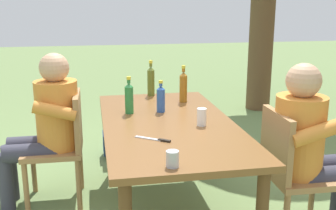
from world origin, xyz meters
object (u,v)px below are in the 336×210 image
(dining_table, at_px, (168,133))
(cup_steel, at_px, (172,159))
(cup_white, at_px, (202,117))
(backpack_by_near_side, at_px, (117,135))
(bottle_green, at_px, (129,98))
(chair_far_right, at_px, (292,168))
(bottle_blue, at_px, (161,98))
(chair_near_left, at_px, (63,142))
(bottle_olive, at_px, (151,80))
(person_in_white_shirt, at_px, (47,122))
(table_knife, at_px, (155,139))
(bottle_amber, at_px, (183,86))
(person_in_plaid_shirt, at_px, (310,143))

(dining_table, relative_size, cup_steel, 20.84)
(cup_white, bearing_deg, backpack_by_near_side, -160.41)
(bottle_green, distance_m, cup_white, 0.61)
(chair_far_right, bearing_deg, backpack_by_near_side, -147.99)
(dining_table, bearing_deg, chair_far_right, 62.11)
(dining_table, distance_m, bottle_green, 0.42)
(bottle_green, height_order, bottle_blue, bottle_green)
(chair_near_left, xyz_separation_m, bottle_blue, (0.13, 0.74, 0.34))
(chair_far_right, distance_m, bottle_olive, 1.48)
(person_in_white_shirt, distance_m, bottle_blue, 0.88)
(table_knife, bearing_deg, backpack_by_near_side, -174.94)
(bottle_green, distance_m, table_knife, 0.65)
(person_in_white_shirt, height_order, bottle_green, person_in_white_shirt)
(bottle_olive, bearing_deg, cup_steel, -4.52)
(cup_steel, xyz_separation_m, cup_white, (-0.66, 0.33, 0.02))
(chair_near_left, xyz_separation_m, cup_steel, (1.19, 0.63, 0.28))
(table_knife, bearing_deg, bottle_olive, 172.82)
(bottle_amber, bearing_deg, bottle_green, -60.37)
(person_in_plaid_shirt, bearing_deg, chair_far_right, -91.02)
(person_in_plaid_shirt, relative_size, cup_white, 9.88)
(chair_near_left, relative_size, cup_steel, 10.22)
(person_in_plaid_shirt, bearing_deg, chair_near_left, -116.34)
(backpack_by_near_side, bearing_deg, person_in_white_shirt, -33.13)
(chair_near_left, relative_size, person_in_white_shirt, 0.74)
(bottle_green, distance_m, bottle_blue, 0.24)
(backpack_by_near_side, bearing_deg, bottle_olive, 33.34)
(person_in_white_shirt, xyz_separation_m, bottle_blue, (0.13, 0.85, 0.18))
(bottle_amber, bearing_deg, chair_near_left, -81.87)
(chair_far_right, xyz_separation_m, bottle_olive, (-1.22, -0.75, 0.38))
(person_in_plaid_shirt, xyz_separation_m, bottle_blue, (-0.67, -0.87, 0.18))
(bottle_blue, height_order, backpack_by_near_side, bottle_blue)
(person_in_white_shirt, relative_size, person_in_plaid_shirt, 1.00)
(table_knife, distance_m, backpack_by_near_side, 1.72)
(dining_table, height_order, bottle_green, bottle_green)
(chair_near_left, distance_m, cup_steel, 1.37)
(table_knife, bearing_deg, cup_white, 123.72)
(bottle_blue, relative_size, backpack_by_near_side, 0.52)
(bottle_blue, bearing_deg, bottle_green, -90.47)
(dining_table, distance_m, person_in_plaid_shirt, 0.95)
(person_in_white_shirt, height_order, bottle_olive, person_in_white_shirt)
(bottle_blue, bearing_deg, cup_steel, -6.43)
(bottle_green, bearing_deg, backpack_by_near_side, -177.30)
(backpack_by_near_side, bearing_deg, dining_table, 12.94)
(dining_table, distance_m, person_in_white_shirt, 0.95)
(person_in_white_shirt, bearing_deg, cup_white, 63.58)
(bottle_blue, relative_size, table_knife, 1.17)
(bottle_olive, distance_m, cup_white, 0.98)
(cup_steel, bearing_deg, bottle_amber, 165.05)
(bottle_amber, height_order, table_knife, bottle_amber)
(person_in_white_shirt, bearing_deg, bottle_amber, 97.27)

